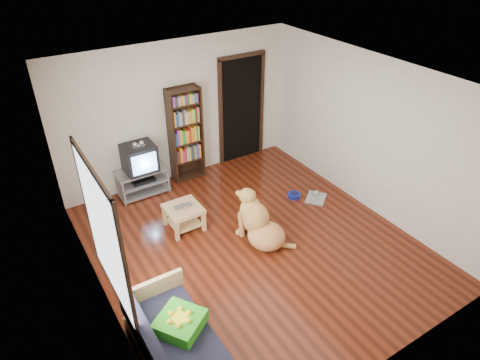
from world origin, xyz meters
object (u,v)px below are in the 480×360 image
laptop (184,208)px  sofa (180,356)px  grey_rag (316,198)px  tv_stand (143,181)px  dog (259,224)px  bookshelf (185,130)px  green_cushion (180,322)px  dog_bowl (294,195)px  coffee_table (184,213)px  crt_tv (139,157)px

laptop → sofa: bearing=-111.6°
laptop → grey_rag: bearing=-6.4°
tv_stand → dog: dog is taller
laptop → bookshelf: bearing=67.1°
green_cushion → dog_bowl: (3.09, 1.84, -0.46)m
laptop → coffee_table: (-0.00, 0.03, -0.13)m
bookshelf → coffee_table: bearing=-118.6°
tv_stand → bookshelf: (0.95, 0.09, 0.73)m
laptop → crt_tv: bearing=103.1°
sofa → dog: 2.45m
laptop → dog: size_ratio=0.30×
crt_tv → coffee_table: bearing=-81.9°
laptop → sofa: size_ratio=0.17×
grey_rag → tv_stand: 3.14m
laptop → grey_rag: size_ratio=0.74×
bookshelf → green_cushion: bearing=-117.2°
crt_tv → dog_bowl: bearing=-35.3°
laptop → tv_stand: (-0.19, 1.33, -0.14)m
grey_rag → dog: bearing=-165.3°
sofa → coffee_table: (1.16, 2.33, 0.02)m
grey_rag → sofa: bearing=-152.7°
laptop → crt_tv: 1.41m
tv_stand → grey_rag: bearing=-35.5°
grey_rag → crt_tv: crt_tv is taller
green_cushion → sofa: sofa is taller
tv_stand → coffee_table: tv_stand is taller
green_cushion → dog: (1.88, 1.19, -0.18)m
green_cushion → sofa: size_ratio=0.26×
green_cushion → coffee_table: size_ratio=0.86×
crt_tv → dog: bearing=-65.3°
grey_rag → tv_stand: (-2.54, 1.82, 0.25)m
green_cushion → tv_stand: 3.52m
grey_rag → bookshelf: 2.68m
crt_tv → dog: (1.03, -2.24, -0.42)m
grey_rag → bookshelf: bearing=129.8°
tv_stand → dog: size_ratio=0.91×
grey_rag → sofa: size_ratio=0.22×
laptop → crt_tv: crt_tv is taller
grey_rag → coffee_table: size_ratio=0.73×
green_cushion → tv_stand: size_ratio=0.53×
sofa → dog: size_ratio=1.83×
dog_bowl → grey_rag: bearing=-39.8°
crt_tv → sofa: bearing=-104.9°
sofa → coffee_table: 2.60m
grey_rag → dog: dog is taller
dog → bookshelf: bearing=92.0°
green_cushion → crt_tv: size_ratio=0.82×
green_cushion → grey_rag: 3.78m
green_cushion → dog_bowl: green_cushion is taller
bookshelf → grey_rag: bearing=-50.2°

